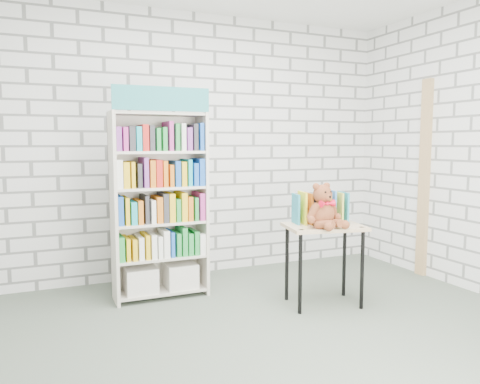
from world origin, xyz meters
name	(u,v)px	position (x,y,z in m)	size (l,w,h in m)	color
ground	(283,343)	(0.00, 0.00, 0.00)	(4.50, 4.50, 0.00)	#4E594B
room_shell	(285,91)	(0.00, 0.00, 1.78)	(4.52, 4.02, 2.81)	silver
bookshelf	(159,204)	(-0.56, 1.36, 0.88)	(0.85, 0.33, 1.92)	beige
display_table	(324,236)	(0.72, 0.57, 0.61)	(0.74, 0.58, 0.72)	tan
table_books	(320,208)	(0.74, 0.68, 0.85)	(0.49, 0.29, 0.28)	teal
teddy_bear	(324,210)	(0.65, 0.48, 0.87)	(0.35, 0.33, 0.38)	brown
door_trim	(424,179)	(2.23, 0.95, 1.05)	(0.05, 0.12, 2.10)	tan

